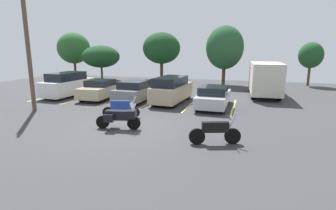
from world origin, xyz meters
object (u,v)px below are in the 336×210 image
at_px(utility_pole, 28,47).
at_px(motorcycle_touring, 120,117).
at_px(car_champagne, 101,89).
at_px(car_grey, 137,91).
at_px(motorcycle_second, 121,108).
at_px(motorcycle_third, 215,131).
at_px(car_silver, 214,97).
at_px(box_truck, 265,78).
at_px(car_tan, 172,90).
at_px(car_white, 68,85).

bearing_deg(utility_pole, motorcycle_touring, -15.59).
height_order(car_champagne, car_grey, car_grey).
xyz_separation_m(motorcycle_second, motorcycle_third, (5.65, -2.72, -0.03)).
relative_size(car_grey, car_silver, 1.05).
height_order(motorcycle_second, car_grey, car_grey).
xyz_separation_m(motorcycle_third, car_silver, (-1.02, 6.99, 0.17)).
distance_m(motorcycle_third, box_truck, 12.78).
bearing_deg(car_champagne, car_grey, -1.78).
distance_m(motorcycle_second, car_tan, 5.15).
bearing_deg(car_tan, box_truck, 36.95).
bearing_deg(car_tan, car_grey, -178.56).
xyz_separation_m(car_champagne, utility_pole, (-1.83, -5.00, 3.21)).
height_order(car_champagne, car_silver, car_champagne).
distance_m(motorcycle_second, car_white, 8.83).
relative_size(motorcycle_second, car_grey, 0.44).
bearing_deg(car_silver, motorcycle_touring, -120.45).
height_order(car_white, box_truck, box_truck).
relative_size(car_champagne, car_silver, 1.04).
xyz_separation_m(motorcycle_second, box_truck, (8.02, 9.80, 0.90)).
xyz_separation_m(car_champagne, box_truck, (12.25, 4.86, 0.75)).
distance_m(motorcycle_second, box_truck, 12.69).
bearing_deg(car_white, utility_pole, -75.63).
bearing_deg(motorcycle_third, car_tan, 118.39).
bearing_deg(motorcycle_touring, motorcycle_second, 115.04).
relative_size(motorcycle_touring, motorcycle_third, 1.07).
height_order(car_silver, box_truck, box_truck).
height_order(motorcycle_touring, motorcycle_second, motorcycle_touring).
bearing_deg(motorcycle_second, utility_pole, -179.44).
xyz_separation_m(motorcycle_second, car_silver, (4.63, 4.26, 0.14)).
height_order(car_white, car_grey, car_white).
bearing_deg(car_silver, car_tan, 168.23).
relative_size(car_white, box_truck, 0.78).
bearing_deg(car_silver, motorcycle_second, -137.35).
height_order(car_grey, car_tan, car_tan).
relative_size(car_silver, utility_pole, 0.60).
xyz_separation_m(motorcycle_second, car_champagne, (-4.23, 4.94, 0.15)).
bearing_deg(car_silver, utility_pole, -157.98).
relative_size(motorcycle_third, utility_pole, 0.27).
bearing_deg(car_champagne, car_tan, -0.26).
height_order(motorcycle_touring, car_white, car_white).
height_order(motorcycle_touring, car_champagne, car_champagne).
bearing_deg(car_grey, motorcycle_touring, -72.78).
xyz_separation_m(car_silver, box_truck, (3.39, 5.53, 0.76)).
distance_m(car_champagne, car_tan, 5.75).
height_order(motorcycle_second, utility_pole, utility_pole).
height_order(motorcycle_second, motorcycle_third, motorcycle_third).
relative_size(motorcycle_touring, car_champagne, 0.47).
bearing_deg(motorcycle_third, motorcycle_touring, 171.39).
distance_m(motorcycle_second, motorcycle_third, 6.27).
distance_m(car_champagne, box_truck, 13.20).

